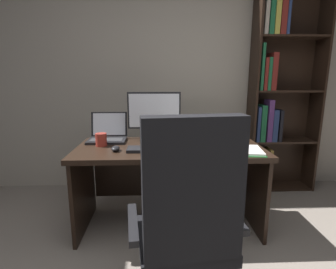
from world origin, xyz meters
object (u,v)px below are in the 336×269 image
(office_chair, at_px, (187,234))
(monitor, at_px, (154,116))
(open_binder, at_px, (228,150))
(coffee_mug, at_px, (101,140))
(desk, at_px, (169,166))
(notepad, at_px, (193,146))
(reading_stand_with_book, at_px, (202,129))
(bookshelf, at_px, (276,94))
(computer_mouse, at_px, (116,149))
(laptop, at_px, (108,135))
(keyboard, at_px, (154,149))
(pen, at_px, (195,145))

(office_chair, height_order, monitor, monitor)
(open_binder, xyz_separation_m, coffee_mug, (-1.02, 0.21, 0.04))
(desk, xyz_separation_m, monitor, (-0.13, 0.15, 0.42))
(office_chair, xyz_separation_m, notepad, (0.14, 0.87, 0.25))
(monitor, xyz_separation_m, reading_stand_with_book, (0.44, 0.07, -0.14))
(bookshelf, height_order, office_chair, bookshelf)
(bookshelf, xyz_separation_m, notepad, (-1.03, -0.78, -0.38))
(desk, bearing_deg, reading_stand_with_book, 34.76)
(open_binder, distance_m, notepad, 0.30)
(office_chair, xyz_separation_m, coffee_mug, (-0.62, 0.92, 0.30))
(monitor, relative_size, computer_mouse, 4.56)
(laptop, xyz_separation_m, reading_stand_with_book, (0.87, 0.06, 0.03))
(keyboard, distance_m, reading_stand_with_book, 0.61)
(reading_stand_with_book, xyz_separation_m, pen, (-0.10, -0.30, -0.07))
(laptop, bearing_deg, open_binder, -22.08)
(bookshelf, height_order, pen, bookshelf)
(desk, distance_m, bookshelf, 1.53)
(office_chair, bearing_deg, monitor, 92.36)
(laptop, bearing_deg, reading_stand_with_book, 4.13)
(bookshelf, distance_m, laptop, 1.88)
(desk, bearing_deg, monitor, 129.21)
(bookshelf, height_order, computer_mouse, bookshelf)
(office_chair, xyz_separation_m, open_binder, (0.40, 0.70, 0.26))
(keyboard, distance_m, pen, 0.36)
(desk, height_order, reading_stand_with_book, reading_stand_with_book)
(bookshelf, bearing_deg, open_binder, -129.23)
(desk, xyz_separation_m, open_binder, (0.45, -0.25, 0.21))
(keyboard, bearing_deg, notepad, 20.10)
(office_chair, relative_size, coffee_mug, 10.44)
(desk, xyz_separation_m, computer_mouse, (-0.43, -0.20, 0.22))
(computer_mouse, bearing_deg, reading_stand_with_book, 29.34)
(office_chair, distance_m, laptop, 1.30)
(bookshelf, relative_size, laptop, 6.85)
(notepad, bearing_deg, bookshelf, 37.16)
(laptop, bearing_deg, coffee_mug, -95.91)
(computer_mouse, relative_size, reading_stand_with_book, 0.31)
(desk, xyz_separation_m, laptop, (-0.55, 0.16, 0.25))
(office_chair, relative_size, open_binder, 2.05)
(office_chair, xyz_separation_m, laptop, (-0.60, 1.11, 0.30))
(reading_stand_with_book, distance_m, open_binder, 0.49)
(laptop, height_order, notepad, laptop)
(reading_stand_with_book, height_order, notepad, reading_stand_with_book)
(bookshelf, bearing_deg, keyboard, -146.40)
(office_chair, bearing_deg, pen, 72.54)
(bookshelf, distance_m, monitor, 1.47)
(bookshelf, xyz_separation_m, laptop, (-1.77, -0.54, -0.33))
(desk, xyz_separation_m, bookshelf, (1.22, 0.70, 0.59))
(computer_mouse, xyz_separation_m, coffee_mug, (-0.14, 0.16, 0.03))
(office_chair, height_order, notepad, office_chair)
(office_chair, relative_size, pen, 8.00)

